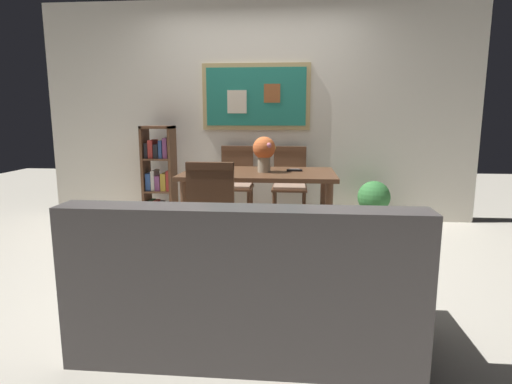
{
  "coord_description": "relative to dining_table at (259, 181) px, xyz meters",
  "views": [
    {
      "loc": [
        0.46,
        -3.63,
        1.27
      ],
      "look_at": [
        0.15,
        -0.23,
        0.65
      ],
      "focal_mm": 29.67,
      "sensor_mm": 36.0,
      "label": 1
    }
  ],
  "objects": [
    {
      "name": "ground_plane",
      "position": [
        -0.11,
        -0.5,
        -0.63
      ],
      "size": [
        12.0,
        12.0,
        0.0
      ],
      "primitive_type": "plane",
      "color": "beige"
    },
    {
      "name": "wall_back_with_painting",
      "position": [
        -0.11,
        1.06,
        0.68
      ],
      "size": [
        5.2,
        0.14,
        2.6
      ],
      "color": "silver",
      "rests_on": "ground_plane"
    },
    {
      "name": "dining_table",
      "position": [
        0.0,
        0.0,
        0.0
      ],
      "size": [
        1.49,
        0.88,
        0.72
      ],
      "color": "brown",
      "rests_on": "ground_plane"
    },
    {
      "name": "dining_chair_near_left",
      "position": [
        -0.31,
        -0.78,
        -0.09
      ],
      "size": [
        0.4,
        0.41,
        0.91
      ],
      "color": "brown",
      "rests_on": "ground_plane"
    },
    {
      "name": "dining_chair_far_right",
      "position": [
        0.3,
        0.77,
        -0.09
      ],
      "size": [
        0.4,
        0.41,
        0.91
      ],
      "color": "brown",
      "rests_on": "ground_plane"
    },
    {
      "name": "dining_chair_far_left",
      "position": [
        -0.33,
        0.78,
        -0.09
      ],
      "size": [
        0.4,
        0.41,
        0.91
      ],
      "color": "brown",
      "rests_on": "ground_plane"
    },
    {
      "name": "leather_couch",
      "position": [
        0.1,
        -1.92,
        -0.31
      ],
      "size": [
        1.8,
        0.84,
        0.84
      ],
      "color": "#514C4C",
      "rests_on": "ground_plane"
    },
    {
      "name": "bookshelf",
      "position": [
        -1.25,
        0.72,
        -0.08
      ],
      "size": [
        0.36,
        0.28,
        1.15
      ],
      "color": "brown",
      "rests_on": "ground_plane"
    },
    {
      "name": "potted_ivy",
      "position": [
        1.26,
        0.7,
        -0.32
      ],
      "size": [
        0.37,
        0.37,
        0.59
      ],
      "color": "brown",
      "rests_on": "ground_plane"
    },
    {
      "name": "flower_vase",
      "position": [
        0.06,
        -0.02,
        0.3
      ],
      "size": [
        0.23,
        0.22,
        0.35
      ],
      "color": "tan",
      "rests_on": "dining_table"
    },
    {
      "name": "tv_remote",
      "position": [
        0.35,
        0.07,
        0.1
      ],
      "size": [
        0.16,
        0.04,
        0.02
      ],
      "color": "black",
      "rests_on": "dining_table"
    }
  ]
}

